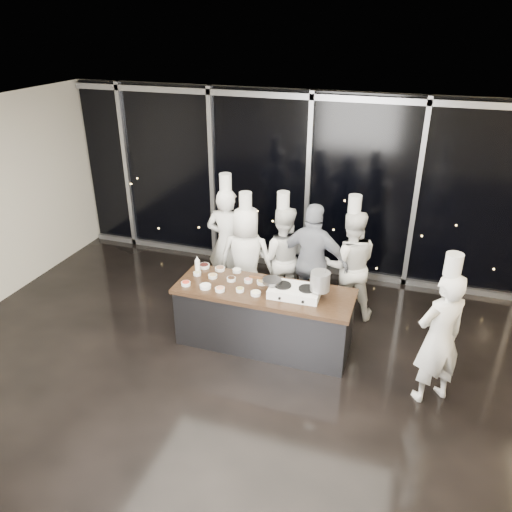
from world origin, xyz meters
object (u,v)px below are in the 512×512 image
at_px(chef_far_left, 227,243).
at_px(chef_side, 439,337).
at_px(chef_center, 282,257).
at_px(guest, 313,263).
at_px(frying_pan, 271,281).
at_px(stock_pot, 320,281).
at_px(demo_counter, 264,317).
at_px(chef_right, 349,264).
at_px(stove, 295,291).
at_px(chef_left, 246,259).

xyz_separation_m(chef_far_left, chef_side, (3.28, -1.57, -0.06)).
xyz_separation_m(chef_center, guest, (0.54, -0.20, 0.07)).
distance_m(frying_pan, stock_pot, 0.67).
xyz_separation_m(chef_center, chef_side, (2.35, -1.55, 0.03)).
xyz_separation_m(demo_counter, guest, (0.47, 0.95, 0.48)).
bearing_deg(demo_counter, chef_right, 49.56).
bearing_deg(chef_center, chef_right, 167.89).
bearing_deg(chef_right, frying_pan, 37.44).
xyz_separation_m(stock_pot, chef_center, (-0.84, 1.16, -0.31)).
bearing_deg(demo_counter, chef_center, 93.57).
distance_m(guest, chef_right, 0.56).
bearing_deg(frying_pan, stove, -3.31).
relative_size(chef_center, chef_right, 0.97).
distance_m(frying_pan, guest, 1.04).
bearing_deg(stove, frying_pan, 176.69).
xyz_separation_m(stove, chef_left, (-1.01, 0.89, -0.09)).
bearing_deg(chef_right, stock_pot, 63.92).
xyz_separation_m(chef_far_left, chef_left, (0.43, -0.30, -0.08)).
height_order(stove, stock_pot, stock_pot).
bearing_deg(chef_right, guest, 6.16).
height_order(stove, chef_right, chef_right).
height_order(stock_pot, chef_left, chef_left).
distance_m(stock_pot, chef_center, 1.46).
height_order(demo_counter, chef_side, chef_side).
distance_m(frying_pan, chef_left, 1.12).
distance_m(stock_pot, chef_right, 1.22).
height_order(demo_counter, stock_pot, stock_pot).
bearing_deg(chef_far_left, demo_counter, 130.86).
distance_m(demo_counter, stock_pot, 1.05).
relative_size(chef_far_left, chef_side, 1.07).
height_order(demo_counter, chef_left, chef_left).
relative_size(stock_pot, chef_left, 0.13).
relative_size(demo_counter, frying_pan, 5.43).
height_order(frying_pan, chef_center, chef_center).
distance_m(chef_left, chef_side, 3.12).
distance_m(stock_pot, chef_side, 1.59).
relative_size(guest, chef_side, 0.94).
xyz_separation_m(chef_left, chef_side, (2.85, -1.27, 0.02)).
height_order(chef_center, chef_right, chef_right).
xyz_separation_m(stock_pot, chef_far_left, (-1.77, 1.17, -0.21)).
relative_size(demo_counter, chef_side, 1.25).
xyz_separation_m(guest, chef_side, (1.81, -1.35, -0.04)).
relative_size(stove, chef_center, 0.36).
relative_size(chef_left, chef_center, 1.01).
distance_m(stove, guest, 0.97).
distance_m(frying_pan, chef_right, 1.47).
bearing_deg(chef_side, demo_counter, -45.63).
relative_size(chef_far_left, chef_left, 1.08).
relative_size(demo_counter, stove, 3.59).
bearing_deg(frying_pan, demo_counter, 173.40).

